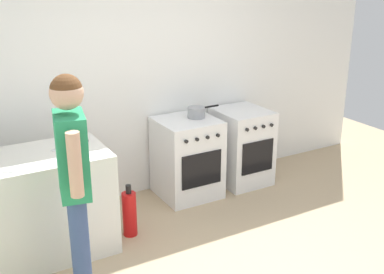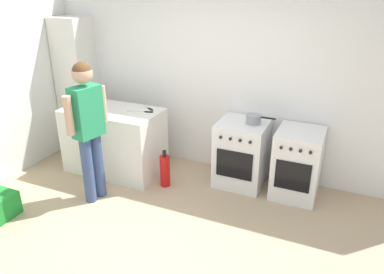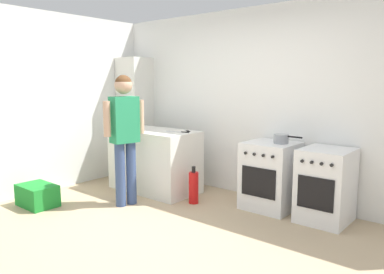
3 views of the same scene
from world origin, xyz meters
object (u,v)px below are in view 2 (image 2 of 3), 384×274
person (88,121)px  fire_extinguisher (165,170)px  oven_right (297,163)px  larder_cabinet (78,86)px  oven_left (242,153)px  knife_chef (87,110)px  pot (254,119)px  knife_bread (141,112)px  knife_paring (149,109)px

person → fire_extinguisher: size_ratio=3.38×
oven_right → larder_cabinet: size_ratio=0.42×
oven_left → knife_chef: 2.10m
pot → larder_cabinet: 2.78m
knife_bread → fire_extinguisher: size_ratio=0.69×
larder_cabinet → person: bearing=-46.3°
knife_bread → fire_extinguisher: bearing=-22.6°
knife_bread → person: person is taller
oven_left → person: size_ratio=0.50×
oven_right → larder_cabinet: bearing=178.3°
oven_right → knife_paring: (-1.96, -0.15, 0.48)m
pot → knife_bread: bearing=-167.4°
knife_chef → fire_extinguisher: (1.10, 0.07, -0.69)m
oven_left → fire_extinguisher: (-0.87, -0.48, -0.21)m
knife_paring → larder_cabinet: bearing=169.7°
knife_chef → knife_paring: bearing=28.7°
oven_right → knife_chef: knife_chef is taller
fire_extinguisher → knife_bread: bearing=157.4°
knife_chef → fire_extinguisher: 1.30m
oven_right → person: size_ratio=0.50×
knife_bread → larder_cabinet: (-1.35, 0.40, 0.10)m
pot → knife_chef: 2.17m
oven_right → larder_cabinet: larder_cabinet is taller
fire_extinguisher → knife_paring: bearing=139.7°
fire_extinguisher → larder_cabinet: bearing=162.0°
knife_paring → larder_cabinet: (-1.40, 0.25, 0.09)m
larder_cabinet → pot: bearing=-1.8°
oven_left → knife_bread: (-1.30, -0.30, 0.48)m
fire_extinguisher → person: bearing=-136.1°
pot → person: person is taller
oven_right → knife_chef: bearing=-168.5°
pot → knife_paring: size_ratio=1.88×
person → larder_cabinet: 1.65m
person → oven_left: bearing=35.9°
knife_chef → person: 0.73m
oven_right → person: (-2.21, -1.09, 0.59)m
oven_left → knife_paring: 1.35m
fire_extinguisher → oven_right: bearing=16.9°
pot → knife_chef: size_ratio=1.32×
oven_left → larder_cabinet: larder_cabinet is taller
knife_chef → person: person is taller
knife_chef → oven_right: bearing=11.5°
oven_left → knife_bread: bearing=-166.9°
knife_paring → knife_chef: (-0.72, -0.40, -0.00)m
oven_left → fire_extinguisher: bearing=-151.2°
knife_bread → knife_paring: bearing=74.6°
person → larder_cabinet: bearing=133.7°
oven_right → pot: 0.76m
knife_chef → person: size_ratio=0.16×
knife_paring → knife_chef: size_ratio=0.70×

